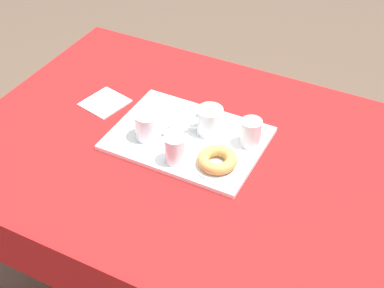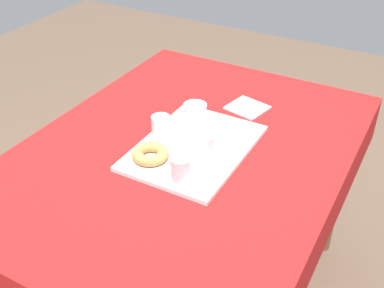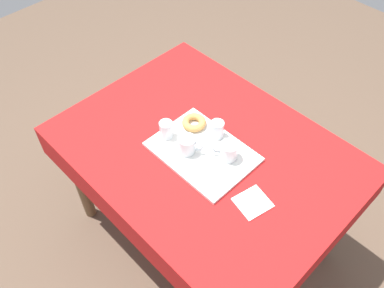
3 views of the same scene
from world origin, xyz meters
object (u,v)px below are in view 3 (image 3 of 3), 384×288
Objects in this scene: serving_tray at (203,152)px; water_glass_far at (166,130)px; water_glass_near at (217,130)px; sugar_donut_left at (194,123)px; tea_mug_left at (187,145)px; tea_mug_right at (228,151)px; donut_plate_left at (194,126)px; paper_napkin at (253,203)px; dining_table at (205,161)px.

water_glass_far is (-0.18, -0.06, 0.04)m from serving_tray.
sugar_donut_left is at bearing -164.23° from water_glass_near.
serving_tray is 0.12m from water_glass_near.
serving_tray is 0.08m from tea_mug_left.
tea_mug_right is 0.24m from sugar_donut_left.
paper_napkin is (0.47, -0.12, -0.02)m from donut_plate_left.
dining_table is 0.17m from water_glass_near.
sugar_donut_left reaches higher than paper_napkin.
dining_table is at bearing 103.40° from serving_tray.
serving_tray is at bearing 47.92° from tea_mug_left.
water_glass_far is 0.52m from paper_napkin.
paper_napkin is at bearing -11.98° from dining_table.
serving_tray is 0.16m from donut_plate_left.
water_glass_far is (-0.17, -0.08, 0.14)m from dining_table.
tea_mug_right is at bearing -25.82° from water_glass_near.
dining_table is 0.24m from water_glass_far.
water_glass_near is 0.65× the size of donut_plate_left.
tea_mug_left is (-0.05, -0.05, 0.05)m from serving_tray.
tea_mug_right is at bearing 34.73° from tea_mug_left.
water_glass_near is 0.65× the size of paper_napkin.
tea_mug_left is at bearing -116.47° from dining_table.
water_glass_far is 0.75× the size of sugar_donut_left.
tea_mug_left is 1.31× the size of water_glass_near.
paper_napkin is at bearing 1.31° from water_glass_far.
donut_plate_left is 0.99× the size of paper_napkin.
water_glass_near reaches higher than dining_table.
water_glass_far is (-0.29, -0.11, -0.00)m from tea_mug_right.
serving_tray is 0.16m from sugar_donut_left.
tea_mug_left is 0.86× the size of donut_plate_left.
tea_mug_right is (0.15, 0.10, 0.00)m from tea_mug_left.
serving_tray is 5.31× the size of water_glass_near.
tea_mug_left reaches higher than donut_plate_left.
dining_table is 0.19m from sugar_donut_left.
water_glass_far reaches higher than sugar_donut_left.
donut_plate_left reaches higher than paper_napkin.
water_glass_near is at bearing 154.18° from tea_mug_right.
tea_mug_left is at bearing -132.08° from serving_tray.
tea_mug_right is at bearing 26.99° from serving_tray.
paper_napkin reaches higher than dining_table.
water_glass_near is at bearing 45.81° from water_glass_far.
water_glass_near reaches higher than donut_plate_left.
donut_plate_left is (-0.24, 0.03, -0.04)m from tea_mug_right.
water_glass_near reaches higher than sugar_donut_left.
tea_mug_right is at bearing 156.96° from paper_napkin.
tea_mug_left and water_glass_near have the same top height.
donut_plate_left reaches higher than dining_table.
tea_mug_left is at bearing -145.27° from tea_mug_right.
tea_mug_right reaches higher than dining_table.
water_glass_near is 0.23m from water_glass_far.
tea_mug_right is at bearing -6.23° from donut_plate_left.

